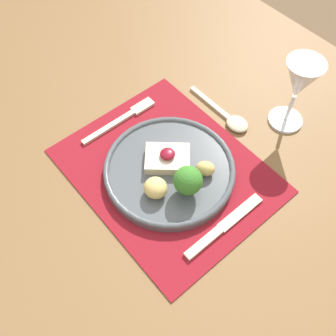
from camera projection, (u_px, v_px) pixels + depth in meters
name	position (u px, v px, depth m)	size (l,w,h in m)	color
ground_plane	(168.00, 282.00, 1.41)	(8.00, 8.00, 0.00)	brown
dining_table	(167.00, 190.00, 0.86)	(1.52, 1.14, 0.74)	brown
placemat	(167.00, 171.00, 0.79)	(0.41, 0.33, 0.00)	maroon
dinner_plate	(169.00, 171.00, 0.77)	(0.26, 0.26, 0.08)	#4C5156
fork	(124.00, 118.00, 0.86)	(0.02, 0.19, 0.01)	beige
knife	(219.00, 230.00, 0.71)	(0.02, 0.19, 0.01)	beige
spoon	(231.00, 119.00, 0.86)	(0.17, 0.04, 0.01)	beige
wine_glass_near	(299.00, 83.00, 0.77)	(0.08, 0.08, 0.17)	white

